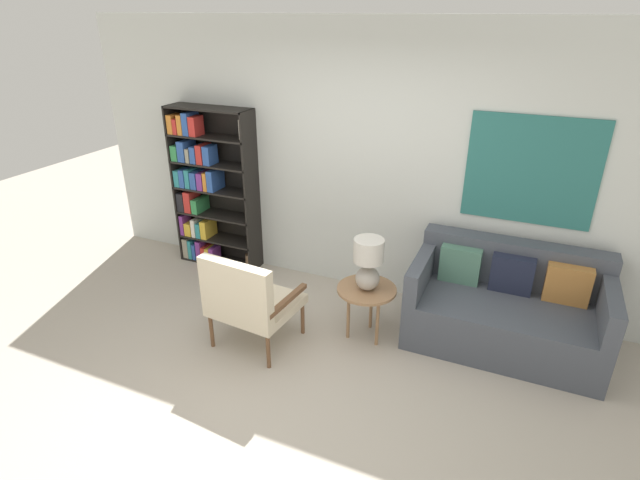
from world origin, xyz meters
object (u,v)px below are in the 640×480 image
at_px(couch, 506,308).
at_px(table_lamp, 368,262).
at_px(armchair, 247,298).
at_px(bookshelf, 206,190).
at_px(side_table, 367,293).

relative_size(couch, table_lamp, 3.41).
distance_m(armchair, table_lamp, 1.08).
xyz_separation_m(bookshelf, armchair, (1.29, -1.29, -0.38)).
bearing_deg(couch, armchair, -153.56).
xyz_separation_m(armchair, couch, (2.03, 1.01, -0.17)).
bearing_deg(table_lamp, armchair, -148.38).
distance_m(armchair, couch, 2.27).
bearing_deg(armchair, side_table, 32.34).
relative_size(armchair, table_lamp, 1.89).
distance_m(bookshelf, armchair, 1.86).
bearing_deg(side_table, bookshelf, 161.45).
bearing_deg(table_lamp, couch, 22.07).
bearing_deg(armchair, bookshelf, 135.16).
relative_size(couch, side_table, 3.09).
xyz_separation_m(side_table, table_lamp, (0.01, -0.01, 0.32)).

